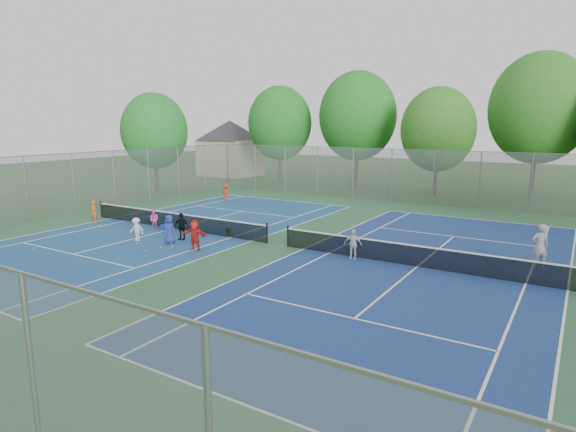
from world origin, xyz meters
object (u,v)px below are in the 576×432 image
at_px(ball_hopper, 229,231).
at_px(instructor, 540,246).
at_px(net_left, 174,221).
at_px(net_right, 418,257).
at_px(ball_crate, 164,227).

bearing_deg(ball_hopper, instructor, 8.27).
height_order(net_left, net_right, same).
bearing_deg(net_right, net_left, 180.00).
bearing_deg(net_left, ball_hopper, 5.27).
bearing_deg(ball_hopper, net_left, -174.73).
bearing_deg(net_right, ball_crate, -178.54).
xyz_separation_m(net_right, ball_crate, (-14.43, -0.37, -0.32)).
bearing_deg(net_left, ball_crate, -139.17).
bearing_deg(instructor, net_right, -0.46).
height_order(net_right, instructor, instructor).
relative_size(net_left, ball_crate, 42.10).
height_order(net_left, instructor, instructor).
bearing_deg(instructor, ball_hopper, -21.95).
xyz_separation_m(net_left, ball_crate, (-0.43, -0.37, -0.32)).
relative_size(net_right, ball_crate, 42.10).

